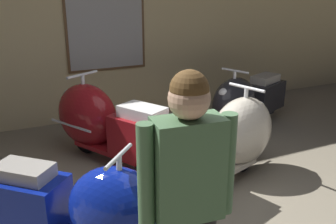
{
  "coord_description": "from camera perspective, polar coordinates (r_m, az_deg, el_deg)",
  "views": [
    {
      "loc": [
        -1.7,
        -2.83,
        2.18
      ],
      "look_at": [
        0.12,
        1.06,
        0.71
      ],
      "focal_mm": 40.1,
      "sensor_mm": 36.0,
      "label": 1
    }
  ],
  "objects": [
    {
      "name": "ground_plane",
      "position": [
        3.96,
        5.06,
        -14.58
      ],
      "size": [
        60.0,
        60.0,
        0.0
      ],
      "primitive_type": "plane",
      "color": "gray"
    },
    {
      "name": "scooter_0",
      "position": [
        3.2,
        -11.96,
        -14.29
      ],
      "size": [
        1.49,
        1.43,
        0.98
      ],
      "rotation": [
        0.0,
        0.0,
        -0.75
      ],
      "color": "black",
      "rests_on": "ground"
    },
    {
      "name": "scooter_1",
      "position": [
        4.86,
        -9.87,
        -1.59
      ],
      "size": [
        1.31,
        1.83,
        1.1
      ],
      "rotation": [
        0.0,
        0.0,
        2.07
      ],
      "color": "black",
      "rests_on": "ground"
    },
    {
      "name": "scooter_2",
      "position": [
        4.32,
        8.9,
        -4.36
      ],
      "size": [
        1.83,
        1.02,
        1.08
      ],
      "rotation": [
        0.0,
        0.0,
        0.31
      ],
      "color": "black",
      "rests_on": "ground"
    },
    {
      "name": "scooter_3",
      "position": [
        5.9,
        11.47,
        1.56
      ],
      "size": [
        1.71,
        1.04,
        1.01
      ],
      "rotation": [
        0.0,
        0.0,
        -2.77
      ],
      "color": "black",
      "rests_on": "ground"
    },
    {
      "name": "visitor_1",
      "position": [
        2.24,
        2.95,
        -12.3
      ],
      "size": [
        0.59,
        0.31,
        1.75
      ],
      "rotation": [
        0.0,
        0.0,
        1.46
      ],
      "color": "black",
      "rests_on": "ground"
    }
  ]
}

